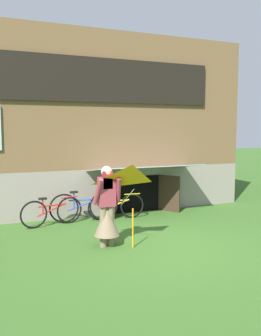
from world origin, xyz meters
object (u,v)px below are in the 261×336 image
kite (133,187)px  bicycle_yellow (116,206)px  bicycle_red (52,212)px  person (107,213)px  bicycle_blue (84,207)px

kite → bicycle_yellow: 2.91m
kite → bicycle_red: kite is taller
person → bicycle_blue: bearing=94.0°
person → kite: (0.32, -0.59, 0.60)m
bicycle_yellow → bicycle_blue: size_ratio=0.87×
bicycle_blue → bicycle_red: bicycle_blue is taller
kite → bicycle_blue: size_ratio=0.88×
bicycle_yellow → bicycle_red: bicycle_red is taller
bicycle_blue → bicycle_red: size_ratio=1.12×
person → kite: bearing=-54.8°
bicycle_red → bicycle_yellow: bearing=-8.8°
kite → person: bearing=118.3°
kite → bicycle_red: 2.99m
person → bicycle_blue: (0.11, 2.14, -0.31)m
bicycle_yellow → bicycle_red: bearing=-173.5°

